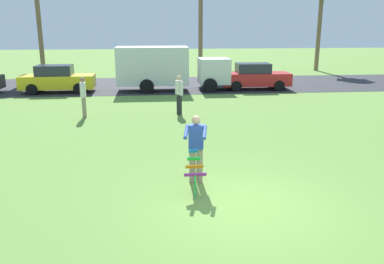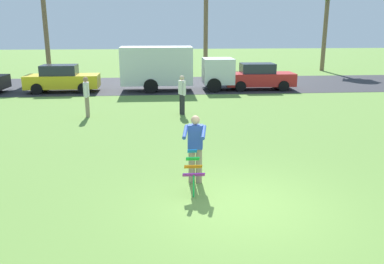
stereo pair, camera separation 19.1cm
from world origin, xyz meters
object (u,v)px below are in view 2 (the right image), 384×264
at_px(person_walker_far, 182,94).
at_px(parked_car_yellow, 62,79).
at_px(kite_held, 193,167).
at_px(parked_car_red, 259,77).
at_px(person_kite_flyer, 195,147).
at_px(parked_truck_white_box, 171,67).
at_px(person_walker_near, 87,96).

bearing_deg(person_walker_far, parked_car_yellow, 135.09).
xyz_separation_m(kite_held, parked_car_red, (5.37, 15.38, 0.11)).
xyz_separation_m(person_kite_flyer, kite_held, (-0.11, -0.70, -0.29)).
distance_m(parked_truck_white_box, person_walker_far, 6.72).
height_order(kite_held, parked_car_red, parked_car_red).
bearing_deg(parked_truck_white_box, person_kite_flyer, -89.36).
xyz_separation_m(parked_car_yellow, person_walker_near, (2.61, -6.86, 0.16)).
relative_size(parked_truck_white_box, person_walker_near, 3.88).
height_order(parked_truck_white_box, parked_car_red, parked_truck_white_box).
height_order(parked_car_red, person_walker_near, person_walker_near).
bearing_deg(person_walker_near, person_kite_flyer, -63.09).
bearing_deg(person_walker_far, kite_held, -91.64).
bearing_deg(parked_car_red, person_walker_near, -143.36).
bearing_deg(person_kite_flyer, parked_truck_white_box, 90.64).
height_order(kite_held, parked_car_yellow, parked_car_yellow).
height_order(person_kite_flyer, parked_truck_white_box, parked_truck_white_box).
bearing_deg(parked_car_yellow, parked_truck_white_box, 0.01).
distance_m(person_kite_flyer, person_walker_far, 7.99).
distance_m(person_kite_flyer, parked_car_yellow, 16.09).
xyz_separation_m(kite_held, parked_car_yellow, (-6.47, 15.38, 0.11)).
relative_size(parked_truck_white_box, person_walker_far, 3.88).
bearing_deg(parked_truck_white_box, person_walker_far, -87.42).
relative_size(person_kite_flyer, parked_car_yellow, 0.41).
height_order(person_kite_flyer, person_walker_far, same).
height_order(person_kite_flyer, kite_held, person_kite_flyer).
xyz_separation_m(person_kite_flyer, parked_car_red, (5.26, 14.68, -0.18)).
relative_size(kite_held, parked_car_yellow, 0.24).
xyz_separation_m(parked_truck_white_box, parked_car_red, (5.42, 0.00, -0.64)).
bearing_deg(person_kite_flyer, parked_car_yellow, 114.14).
xyz_separation_m(person_kite_flyer, person_walker_far, (0.14, 7.98, -0.02)).
relative_size(kite_held, person_walker_far, 0.59).
relative_size(parked_car_yellow, person_walker_far, 2.45).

